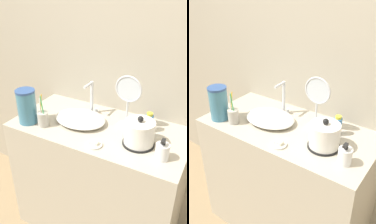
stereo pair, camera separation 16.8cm
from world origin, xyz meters
The scene contains 11 objects.
wall_back centered at (0.00, 0.59, 1.30)m, with size 6.00×0.04×2.60m.
vanity_counter centered at (0.00, 0.29, 0.45)m, with size 1.15×0.57×0.91m.
sink_basin centered at (-0.14, 0.28, 0.94)m, with size 0.35×0.27×0.05m.
faucet centered at (-0.14, 0.43, 1.04)m, with size 0.06×0.11×0.24m.
electric_kettle centered at (0.29, 0.23, 0.98)m, with size 0.19×0.19×0.19m.
toothbrush_cup centered at (-0.33, 0.13, 0.96)m, with size 0.07×0.07×0.22m.
lotion_bottle centered at (0.45, 0.16, 0.96)m, with size 0.08×0.08×0.13m.
shampoo_bottle centered at (0.30, 0.39, 0.97)m, with size 0.05×0.05×0.13m.
soap_dish centered at (0.07, 0.09, 0.92)m, with size 0.10×0.10×0.03m.
vanity_mirror centered at (0.15, 0.38, 1.11)m, with size 0.17×0.12×0.35m.
water_pitcher centered at (-0.45, 0.12, 1.03)m, with size 0.13×0.13×0.23m.
Camera 2 is at (0.82, -0.93, 1.80)m, focal length 42.00 mm.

